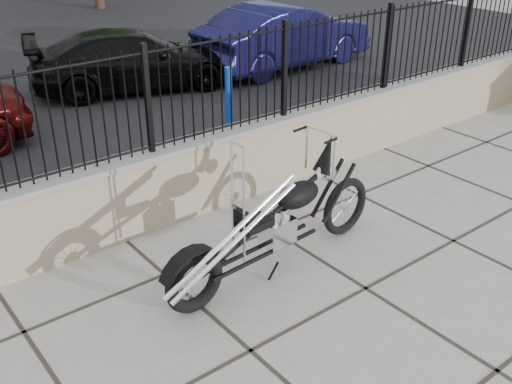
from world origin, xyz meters
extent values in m
plane|color=#99968E|center=(0.00, 0.00, 0.00)|extent=(90.00, 90.00, 0.00)
cube|color=gray|center=(0.00, 2.50, 0.48)|extent=(14.00, 0.36, 0.96)
cube|color=black|center=(0.00, 2.50, 1.56)|extent=(14.00, 0.08, 1.20)
imported|color=black|center=(1.44, 7.61, 0.60)|extent=(4.43, 2.83, 1.20)
imported|color=#100F3A|center=(4.91, 7.02, 0.71)|extent=(4.35, 1.70, 1.41)
cylinder|color=#0D2AD0|center=(1.65, 4.66, 0.52)|extent=(0.14, 0.14, 1.04)
cylinder|color=#0C24BC|center=(5.99, 4.97, 0.44)|extent=(0.12, 0.12, 0.88)
camera|label=1|loc=(-4.00, -3.25, 3.68)|focal=42.00mm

